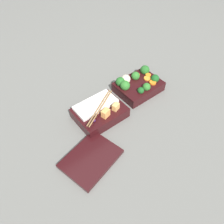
# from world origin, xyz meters

# --- Properties ---
(ground_plane) EXTENTS (3.00, 3.00, 0.00)m
(ground_plane) POSITION_xyz_m (0.00, 0.00, 0.00)
(ground_plane) COLOR slate
(bento_tray_vegetable) EXTENTS (0.18, 0.14, 0.07)m
(bento_tray_vegetable) POSITION_xyz_m (-0.10, -0.02, 0.03)
(bento_tray_vegetable) COLOR black
(bento_tray_vegetable) RESTS_ON ground_plane
(bento_tray_rice) EXTENTS (0.18, 0.14, 0.07)m
(bento_tray_rice) POSITION_xyz_m (0.12, 0.00, 0.03)
(bento_tray_rice) COLOR black
(bento_tray_rice) RESTS_ON ground_plane
(bento_lid) EXTENTS (0.21, 0.18, 0.01)m
(bento_lid) POSITION_xyz_m (0.26, 0.14, 0.01)
(bento_lid) COLOR black
(bento_lid) RESTS_ON ground_plane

